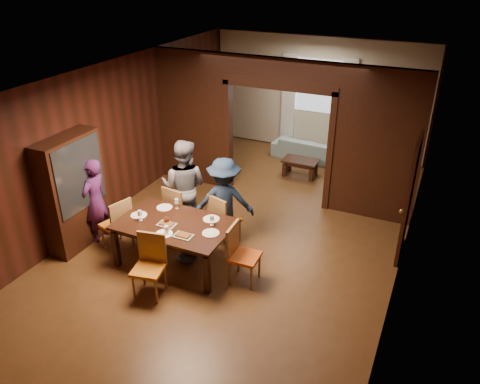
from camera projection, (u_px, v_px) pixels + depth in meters
The scene contains 32 objects.
floor at pixel (245, 232), 8.69m from camera, with size 9.00×9.00×0.00m, color #523317.
ceiling at pixel (246, 76), 7.36m from camera, with size 5.50×9.00×0.02m, color silver.
room_walls at pixel (283, 125), 9.52m from camera, with size 5.52×9.01×2.90m.
person_purple at pixel (95, 200), 8.17m from camera, with size 0.56×0.37×1.55m, color #4D1D56.
person_grey at pixel (184, 187), 8.38m from camera, with size 0.87×0.67×1.78m, color slate.
person_navy at pixel (224, 201), 8.11m from camera, with size 1.03×0.59×1.59m, color #18263C.
sofa at pixel (309, 149), 11.67m from camera, with size 1.79×0.70×0.52m, color #8AB1B5.
serving_bowl at pixel (185, 220), 7.52m from camera, with size 0.33×0.33×0.08m, color black.
dining_table at pixel (176, 243), 7.69m from camera, with size 1.84×1.14×0.76m, color black.
coffee_table at pixel (300, 168), 10.81m from camera, with size 0.80×0.50×0.40m, color black.
chair_left at pixel (116, 223), 8.04m from camera, with size 0.44×0.44×0.97m, color orange, non-canonical shape.
chair_right at pixel (245, 255), 7.20m from camera, with size 0.44×0.44×0.97m, color #D44F13, non-canonical shape.
chair_far_l at pixel (180, 209), 8.48m from camera, with size 0.44×0.44×0.97m, color red, non-canonical shape.
chair_far_r at pixel (225, 219), 8.18m from camera, with size 0.44×0.44×0.97m, color orange, non-canonical shape.
chair_near at pixel (148, 268), 6.91m from camera, with size 0.44×0.44×0.97m, color #C66A12, non-canonical shape.
hutch at pixel (74, 192), 7.95m from camera, with size 0.40×1.20×2.00m, color black.
door_right at pixel (409, 200), 7.61m from camera, with size 0.06×0.90×2.10m, color black.
window_far at pixel (319, 86), 11.50m from camera, with size 1.20×0.03×1.30m, color silver.
curtain_left at pixel (288, 101), 11.95m from camera, with size 0.35×0.06×2.40m, color white.
curtain_right at pixel (347, 108), 11.39m from camera, with size 0.35×0.06×2.40m, color white.
plate_left at pixel (139, 215), 7.73m from camera, with size 0.27×0.27×0.01m, color silver.
plate_far_l at pixel (164, 207), 7.96m from camera, with size 0.27×0.27×0.01m, color white.
plate_far_r at pixel (211, 219), 7.61m from camera, with size 0.27×0.27×0.01m, color silver.
plate_right at pixel (211, 233), 7.23m from camera, with size 0.27×0.27×0.01m, color silver.
plate_near at pixel (164, 234), 7.21m from camera, with size 0.27×0.27×0.01m, color white.
platter_a at pixel (167, 224), 7.45m from camera, with size 0.30×0.20×0.04m, color slate.
platter_b at pixel (183, 235), 7.15m from camera, with size 0.30×0.20×0.04m, color gray.
wineglass_left at pixel (140, 216), 7.55m from camera, with size 0.08×0.08×0.18m, color silver, non-canonical shape.
wineglass_far at pixel (177, 204), 7.91m from camera, with size 0.08×0.08×0.18m, color white, non-canonical shape.
wineglass_right at pixel (212, 220), 7.42m from camera, with size 0.08×0.08×0.18m, color white, non-canonical shape.
tumbler at pixel (166, 230), 7.19m from camera, with size 0.07×0.07×0.14m, color silver.
condiment_jar at pixel (166, 220), 7.49m from camera, with size 0.08×0.08×0.11m, color #4E2212, non-canonical shape.
Camera 1 is at (2.99, -6.75, 4.64)m, focal length 35.00 mm.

